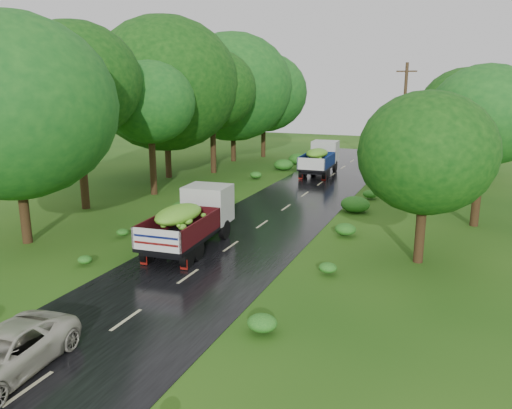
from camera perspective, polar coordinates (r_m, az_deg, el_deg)
The scene contains 10 objects.
ground at distance 16.98m, azimuth -14.62°, elevation -12.68°, with size 120.00×120.00×0.00m, color #15410E.
road at distance 20.82m, azimuth -6.40°, elevation -7.21°, with size 6.50×80.00×0.02m, color black.
road_lines at distance 21.64m, azimuth -5.14°, elevation -6.32°, with size 0.12×69.60×0.00m.
truck_near at distance 22.97m, azimuth -7.33°, elevation -1.45°, with size 2.57×6.22×2.56m.
truck_far at distance 41.65m, azimuth 7.37°, elevation 5.41°, with size 2.43×6.22×2.58m.
car at distance 14.97m, azimuth -26.91°, elevation -14.95°, with size 1.97×4.27×1.19m, color beige.
utility_pole at distance 41.83m, azimuth 16.50°, elevation 9.35°, with size 1.57×0.26×8.95m.
trees_left at distance 39.25m, azimuth -8.36°, elevation 12.72°, with size 7.35×34.87×9.46m.
trees_right at distance 34.58m, azimuth 22.41°, elevation 9.27°, with size 5.67×30.00×7.37m.
shrubs at distance 28.57m, azimuth 2.17°, elevation -0.60°, with size 11.90×44.00×0.70m.
Camera 1 is at (9.39, -12.03, 7.44)m, focal length 35.00 mm.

